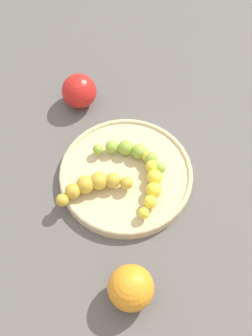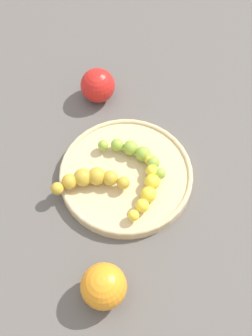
% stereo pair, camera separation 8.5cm
% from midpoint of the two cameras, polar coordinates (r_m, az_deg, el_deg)
% --- Properties ---
extents(ground_plane, '(2.40, 2.40, 0.00)m').
position_cam_midpoint_polar(ground_plane, '(0.89, 2.75, -1.49)').
color(ground_plane, '#56514C').
extents(fruit_bowl, '(0.25, 0.25, 0.02)m').
position_cam_midpoint_polar(fruit_bowl, '(0.88, 2.78, -1.10)').
color(fruit_bowl, '#D1B784').
rests_on(fruit_bowl, ground_plane).
extents(banana_spotted, '(0.12, 0.09, 0.03)m').
position_cam_midpoint_polar(banana_spotted, '(0.84, -1.59, -1.64)').
color(banana_spotted, gold).
rests_on(banana_spotted, fruit_bowl).
extents(banana_yellow, '(0.06, 0.14, 0.03)m').
position_cam_midpoint_polar(banana_yellow, '(0.84, 5.59, -2.70)').
color(banana_yellow, yellow).
rests_on(banana_yellow, fruit_bowl).
extents(banana_green, '(0.14, 0.05, 0.03)m').
position_cam_midpoint_polar(banana_green, '(0.88, 3.92, 1.60)').
color(banana_green, '#8CAD38').
rests_on(banana_green, fruit_bowl).
extents(orange_fruit, '(0.08, 0.08, 0.08)m').
position_cam_midpoint_polar(orange_fruit, '(0.77, 0.52, -14.61)').
color(orange_fruit, orange).
rests_on(orange_fruit, ground_plane).
extents(apple_red, '(0.07, 0.07, 0.07)m').
position_cam_midpoint_polar(apple_red, '(0.97, -0.95, 9.91)').
color(apple_red, red).
rests_on(apple_red, ground_plane).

